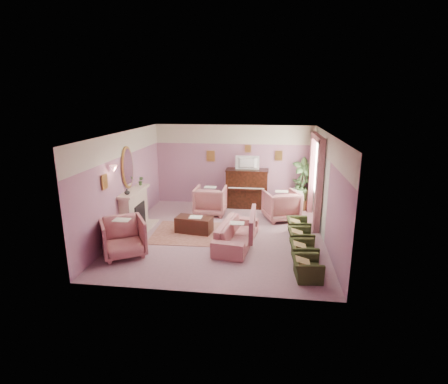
# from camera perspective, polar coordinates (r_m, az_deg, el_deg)

# --- Properties ---
(floor) EXTENTS (5.50, 6.00, 0.01)m
(floor) POSITION_cam_1_polar(r_m,az_deg,el_deg) (9.78, -0.31, -7.01)
(floor) COLOR gray
(floor) RESTS_ON ground
(ceiling) EXTENTS (5.50, 6.00, 0.01)m
(ceiling) POSITION_cam_1_polar(r_m,az_deg,el_deg) (9.10, -0.34, 9.54)
(ceiling) COLOR beige
(ceiling) RESTS_ON wall_back
(wall_back) EXTENTS (5.50, 0.02, 2.80)m
(wall_back) POSITION_cam_1_polar(r_m,az_deg,el_deg) (12.26, 1.57, 4.37)
(wall_back) COLOR slate
(wall_back) RESTS_ON floor
(wall_front) EXTENTS (5.50, 0.02, 2.80)m
(wall_front) POSITION_cam_1_polar(r_m,az_deg,el_deg) (6.52, -3.90, -5.45)
(wall_front) COLOR slate
(wall_front) RESTS_ON floor
(wall_left) EXTENTS (0.02, 6.00, 2.80)m
(wall_left) POSITION_cam_1_polar(r_m,az_deg,el_deg) (10.08, -16.01, 1.42)
(wall_left) COLOR slate
(wall_left) RESTS_ON floor
(wall_right) EXTENTS (0.02, 6.00, 2.80)m
(wall_right) POSITION_cam_1_polar(r_m,az_deg,el_deg) (9.39, 16.54, 0.40)
(wall_right) COLOR slate
(wall_right) RESTS_ON floor
(picture_rail_band) EXTENTS (5.50, 0.01, 0.65)m
(picture_rail_band) POSITION_cam_1_polar(r_m,az_deg,el_deg) (12.09, 1.60, 9.38)
(picture_rail_band) COLOR beige
(picture_rail_band) RESTS_ON wall_back
(stripe_panel) EXTENTS (0.01, 3.00, 2.15)m
(stripe_panel) POSITION_cam_1_polar(r_m,az_deg,el_deg) (10.71, 15.30, 0.47)
(stripe_panel) COLOR silver
(stripe_panel) RESTS_ON wall_right
(fireplace_surround) EXTENTS (0.30, 1.40, 1.10)m
(fireplace_surround) POSITION_cam_1_polar(r_m,az_deg,el_deg) (10.42, -14.44, -2.88)
(fireplace_surround) COLOR beige
(fireplace_surround) RESTS_ON floor
(fireplace_inset) EXTENTS (0.18, 0.72, 0.68)m
(fireplace_inset) POSITION_cam_1_polar(r_m,az_deg,el_deg) (10.43, -13.88, -3.69)
(fireplace_inset) COLOR black
(fireplace_inset) RESTS_ON floor
(fire_ember) EXTENTS (0.06, 0.54, 0.10)m
(fire_ember) POSITION_cam_1_polar(r_m,az_deg,el_deg) (10.48, -13.61, -4.64)
(fire_ember) COLOR red
(fire_ember) RESTS_ON floor
(mantel_shelf) EXTENTS (0.40, 1.55, 0.07)m
(mantel_shelf) POSITION_cam_1_polar(r_m,az_deg,el_deg) (10.25, -14.49, 0.14)
(mantel_shelf) COLOR beige
(mantel_shelf) RESTS_ON fireplace_surround
(hearth) EXTENTS (0.55, 1.50, 0.02)m
(hearth) POSITION_cam_1_polar(r_m,az_deg,el_deg) (10.53, -13.23, -5.72)
(hearth) COLOR beige
(hearth) RESTS_ON floor
(mirror_frame) EXTENTS (0.04, 0.72, 1.20)m
(mirror_frame) POSITION_cam_1_polar(r_m,az_deg,el_deg) (10.16, -15.48, 3.88)
(mirror_frame) COLOR #B3883C
(mirror_frame) RESTS_ON wall_left
(mirror_glass) EXTENTS (0.01, 0.60, 1.06)m
(mirror_glass) POSITION_cam_1_polar(r_m,az_deg,el_deg) (10.15, -15.35, 3.88)
(mirror_glass) COLOR white
(mirror_glass) RESTS_ON wall_left
(sconce_shade) EXTENTS (0.20, 0.20, 0.16)m
(sconce_shade) POSITION_cam_1_polar(r_m,az_deg,el_deg) (9.15, -17.60, 3.67)
(sconce_shade) COLOR pink
(sconce_shade) RESTS_ON wall_left
(piano) EXTENTS (1.40, 0.60, 1.30)m
(piano) POSITION_cam_1_polar(r_m,az_deg,el_deg) (12.07, 3.75, 0.53)
(piano) COLOR black
(piano) RESTS_ON floor
(piano_keyshelf) EXTENTS (1.30, 0.12, 0.06)m
(piano_keyshelf) POSITION_cam_1_polar(r_m,az_deg,el_deg) (11.71, 3.64, 0.43)
(piano_keyshelf) COLOR black
(piano_keyshelf) RESTS_ON piano
(piano_keys) EXTENTS (1.20, 0.08, 0.02)m
(piano_keys) POSITION_cam_1_polar(r_m,az_deg,el_deg) (11.70, 3.64, 0.62)
(piano_keys) COLOR white
(piano_keys) RESTS_ON piano
(piano_top) EXTENTS (1.45, 0.65, 0.04)m
(piano_top) POSITION_cam_1_polar(r_m,az_deg,el_deg) (11.92, 3.80, 3.60)
(piano_top) COLOR black
(piano_top) RESTS_ON piano
(television) EXTENTS (0.80, 0.12, 0.48)m
(television) POSITION_cam_1_polar(r_m,az_deg,el_deg) (11.82, 3.81, 4.93)
(television) COLOR black
(television) RESTS_ON piano
(print_back_left) EXTENTS (0.30, 0.03, 0.38)m
(print_back_left) POSITION_cam_1_polar(r_m,az_deg,el_deg) (12.27, -2.18, 5.90)
(print_back_left) COLOR #B3883C
(print_back_left) RESTS_ON wall_back
(print_back_right) EXTENTS (0.26, 0.03, 0.34)m
(print_back_right) POSITION_cam_1_polar(r_m,az_deg,el_deg) (12.09, 8.92, 5.88)
(print_back_right) COLOR #B3883C
(print_back_right) RESTS_ON wall_back
(print_back_mid) EXTENTS (0.22, 0.03, 0.26)m
(print_back_mid) POSITION_cam_1_polar(r_m,az_deg,el_deg) (12.08, 3.95, 7.07)
(print_back_mid) COLOR #B3883C
(print_back_mid) RESTS_ON wall_back
(print_left_wall) EXTENTS (0.03, 0.28, 0.36)m
(print_left_wall) POSITION_cam_1_polar(r_m,az_deg,el_deg) (8.94, -18.92, 1.59)
(print_left_wall) COLOR #B3883C
(print_left_wall) RESTS_ON wall_left
(window_blind) EXTENTS (0.03, 1.40, 1.80)m
(window_blind) POSITION_cam_1_polar(r_m,az_deg,el_deg) (10.82, 15.18, 4.02)
(window_blind) COLOR beige
(window_blind) RESTS_ON wall_right
(curtain_left) EXTENTS (0.16, 0.34, 2.60)m
(curtain_left) POSITION_cam_1_polar(r_m,az_deg,el_deg) (10.00, 15.23, 0.78)
(curtain_left) COLOR #92535B
(curtain_left) RESTS_ON floor
(curtain_right) EXTENTS (0.16, 0.34, 2.60)m
(curtain_right) POSITION_cam_1_polar(r_m,az_deg,el_deg) (11.78, 14.09, 2.98)
(curtain_right) COLOR #92535B
(curtain_right) RESTS_ON floor
(pelmet) EXTENTS (0.16, 2.20, 0.16)m
(pelmet) POSITION_cam_1_polar(r_m,az_deg,el_deg) (10.68, 15.07, 8.57)
(pelmet) COLOR #92535B
(pelmet) RESTS_ON wall_right
(mantel_plant) EXTENTS (0.16, 0.16, 0.28)m
(mantel_plant) POSITION_cam_1_polar(r_m,az_deg,el_deg) (10.71, -13.43, 1.78)
(mantel_plant) COLOR #37592D
(mantel_plant) RESTS_ON mantel_shelf
(mantel_vase) EXTENTS (0.16, 0.16, 0.16)m
(mantel_vase) POSITION_cam_1_polar(r_m,az_deg,el_deg) (9.78, -15.55, 0.01)
(mantel_vase) COLOR beige
(mantel_vase) RESTS_ON mantel_shelf
(area_rug) EXTENTS (2.57, 1.90, 0.01)m
(area_rug) POSITION_cam_1_polar(r_m,az_deg,el_deg) (9.91, -4.28, -6.71)
(area_rug) COLOR #995F4F
(area_rug) RESTS_ON floor
(coffee_table) EXTENTS (1.06, 0.65, 0.45)m
(coffee_table) POSITION_cam_1_polar(r_m,az_deg,el_deg) (9.93, -4.90, -5.34)
(coffee_table) COLOR #361A12
(coffee_table) RESTS_ON floor
(table_paper) EXTENTS (0.35, 0.28, 0.01)m
(table_paper) POSITION_cam_1_polar(r_m,az_deg,el_deg) (9.84, -4.64, -4.10)
(table_paper) COLOR white
(table_paper) RESTS_ON coffee_table
(sofa) EXTENTS (0.68, 2.05, 0.83)m
(sofa) POSITION_cam_1_polar(r_m,az_deg,el_deg) (9.04, 2.10, -6.11)
(sofa) COLOR #B5716F
(sofa) RESTS_ON floor
(sofa_throw) EXTENTS (0.10, 1.55, 0.57)m
(sofa_throw) POSITION_cam_1_polar(r_m,az_deg,el_deg) (8.95, 4.67, -5.11)
(sofa_throw) COLOR #92535B
(sofa_throw) RESTS_ON sofa
(floral_armchair_left) EXTENTS (0.97, 0.97, 1.01)m
(floral_armchair_left) POSITION_cam_1_polar(r_m,az_deg,el_deg) (11.36, -2.23, -1.13)
(floral_armchair_left) COLOR #B5716F
(floral_armchair_left) RESTS_ON floor
(floral_armchair_right) EXTENTS (0.97, 0.97, 1.01)m
(floral_armchair_right) POSITION_cam_1_polar(r_m,az_deg,el_deg) (10.99, 9.31, -1.90)
(floral_armchair_right) COLOR #B5716F
(floral_armchair_right) RESTS_ON floor
(floral_armchair_front) EXTENTS (0.97, 0.97, 1.01)m
(floral_armchair_front) POSITION_cam_1_polar(r_m,az_deg,el_deg) (8.75, -16.17, -6.82)
(floral_armchair_front) COLOR #B5716F
(floral_armchair_front) RESTS_ON floor
(olive_chair_a) EXTENTS (0.49, 0.69, 0.60)m
(olive_chair_a) POSITION_cam_1_polar(r_m,az_deg,el_deg) (7.67, 13.38, -11.53)
(olive_chair_a) COLOR #2E3A19
(olive_chair_a) RESTS_ON floor
(olive_chair_b) EXTENTS (0.49, 0.69, 0.60)m
(olive_chair_b) POSITION_cam_1_polar(r_m,az_deg,el_deg) (8.40, 12.84, -9.03)
(olive_chair_b) COLOR #2E3A19
(olive_chair_b) RESTS_ON floor
(olive_chair_c) EXTENTS (0.49, 0.69, 0.60)m
(olive_chair_c) POSITION_cam_1_polar(r_m,az_deg,el_deg) (9.16, 12.39, -6.95)
(olive_chair_c) COLOR #2E3A19
(olive_chair_c) RESTS_ON floor
(olive_chair_d) EXTENTS (0.49, 0.69, 0.60)m
(olive_chair_d) POSITION_cam_1_polar(r_m,az_deg,el_deg) (9.92, 12.01, -5.18)
(olive_chair_d) COLOR #2E3A19
(olive_chair_d) RESTS_ON floor
(side_table) EXTENTS (0.52, 0.52, 0.70)m
(side_table) POSITION_cam_1_polar(r_m,az_deg,el_deg) (12.13, 11.90, -1.17)
(side_table) COLOR silver
(side_table) RESTS_ON floor
(side_plant_big) EXTENTS (0.30, 0.30, 0.34)m
(side_plant_big) POSITION_cam_1_polar(r_m,az_deg,el_deg) (12.00, 12.03, 1.22)
(side_plant_big) COLOR #37592D
(side_plant_big) RESTS_ON side_table
(side_plant_small) EXTENTS (0.16, 0.16, 0.28)m
(side_plant_small) POSITION_cam_1_polar(r_m,az_deg,el_deg) (11.92, 12.63, 0.94)
(side_plant_small) COLOR #37592D
(side_plant_small) RESTS_ON side_table
(palm_pot) EXTENTS (0.34, 0.34, 0.34)m
(palm_pot) POSITION_cam_1_polar(r_m,az_deg,el_deg) (12.18, 12.58, -2.02)
(palm_pot) COLOR brown
(palm_pot) RESTS_ON floor
(palm_plant) EXTENTS (0.76, 0.76, 1.44)m
(palm_plant) POSITION_cam_1_polar(r_m,az_deg,el_deg) (11.95, 12.82, 2.06)
(palm_plant) COLOR #37592D
(palm_plant) RESTS_ON palm_pot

